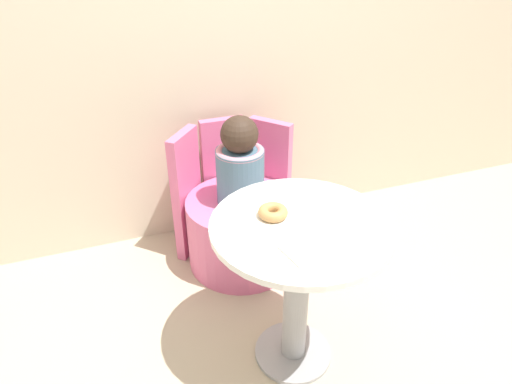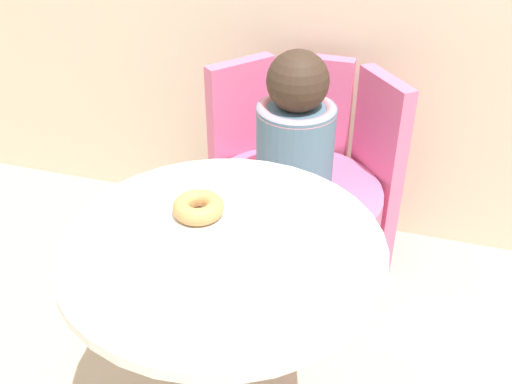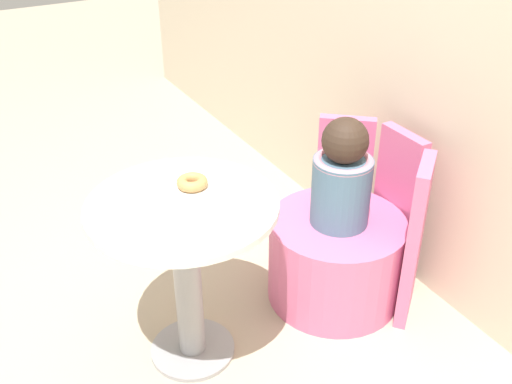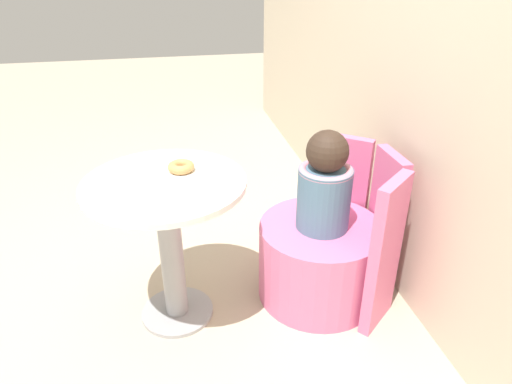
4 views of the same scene
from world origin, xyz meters
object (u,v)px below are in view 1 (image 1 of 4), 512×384
(round_table, at_px, (298,265))
(child_figure, at_px, (240,164))
(tub_chair, at_px, (241,231))
(donut, at_px, (273,212))

(round_table, bearing_deg, child_figure, 90.66)
(round_table, distance_m, tub_chair, 0.74)
(donut, bearing_deg, tub_chair, 83.44)
(round_table, height_order, donut, donut)
(tub_chair, distance_m, child_figure, 0.40)
(tub_chair, relative_size, donut, 5.20)
(round_table, height_order, tub_chair, round_table)
(round_table, bearing_deg, tub_chair, 90.66)
(child_figure, height_order, donut, child_figure)
(child_figure, bearing_deg, tub_chair, 180.00)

